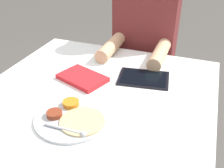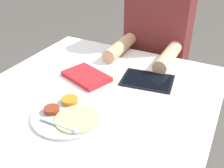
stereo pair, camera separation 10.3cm
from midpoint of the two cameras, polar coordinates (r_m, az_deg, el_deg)
The scene contains 5 objects.
dining_table at distance 1.31m, azimuth -1.63°, elevation -17.17°, with size 0.96×1.05×0.77m.
thali_tray at distance 0.96m, azimuth -6.35°, elevation -6.66°, with size 0.27×0.27×0.03m.
red_notebook at distance 1.19m, azimuth -3.12°, elevation 1.56°, with size 0.24×0.20×0.02m.
tablet_device at distance 1.18m, azimuth 10.21°, elevation 0.76°, with size 0.24×0.19×0.01m.
person_diner at distance 1.67m, azimuth 10.96°, elevation 3.02°, with size 0.35×0.49×1.25m.
Camera 2 is at (0.48, -0.74, 1.37)m, focal length 42.00 mm.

